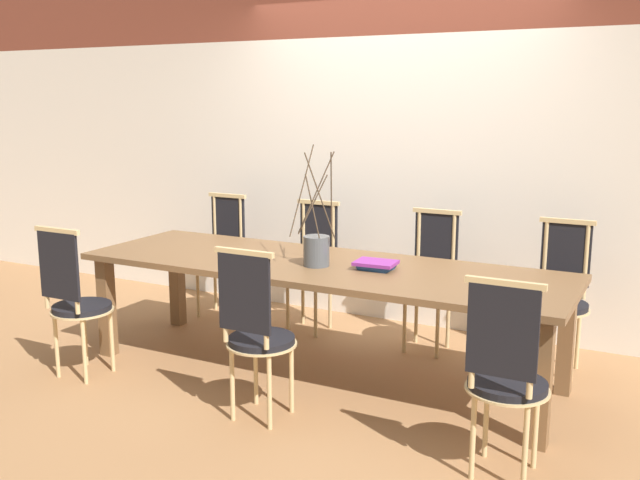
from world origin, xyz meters
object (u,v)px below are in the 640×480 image
chair_near_center (506,373)px  chair_far_center (430,276)px  vase_centerpiece (316,249)px  book_stack (376,265)px  dining_table (320,275)px

chair_near_center → chair_far_center: 1.78m
vase_centerpiece → book_stack: vase_centerpiece is taller
dining_table → chair_near_center: (1.36, -0.77, -0.13)m
chair_far_center → book_stack: chair_far_center is taller
dining_table → book_stack: book_stack is taller
vase_centerpiece → chair_far_center: bearing=61.3°
dining_table → book_stack: (0.38, 0.01, 0.11)m
dining_table → chair_near_center: size_ratio=3.16×
chair_near_center → vase_centerpiece: bearing=152.4°
dining_table → vase_centerpiece: (0.01, -0.07, 0.18)m
chair_near_center → chair_far_center: size_ratio=1.00×
book_stack → vase_centerpiece: bearing=-167.6°
vase_centerpiece → book_stack: bearing=12.4°
chair_near_center → vase_centerpiece: vase_centerpiece is taller
dining_table → chair_far_center: (0.47, 0.77, -0.13)m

